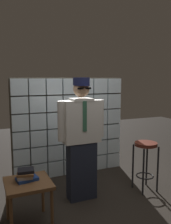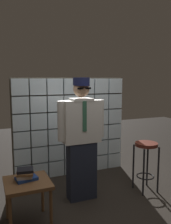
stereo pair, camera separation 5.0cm
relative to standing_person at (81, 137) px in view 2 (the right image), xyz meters
The scene contains 6 objects.
ground_plane 1.05m from the standing_person, 71.69° to the right, with size 12.00×12.00×0.00m.
glass_block_wall 0.95m from the standing_person, 79.89° to the left, with size 2.05×0.10×1.76m.
standing_person is the anchor object (origin of this frame).
bar_stool 1.06m from the standing_person, ahead, with size 0.34×0.34×0.76m.
side_table 0.99m from the standing_person, 156.47° to the right, with size 0.52×0.52×0.54m.
book_stack 0.94m from the standing_person, 159.31° to the right, with size 0.27×0.22×0.14m.
Camera 2 is at (-1.37, -2.56, 1.72)m, focal length 38.59 mm.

